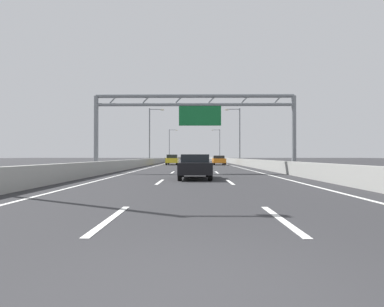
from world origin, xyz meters
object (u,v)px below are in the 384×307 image
streetlamp_left_mid (151,132)px  black_car (195,166)px  yellow_car (172,160)px  streetlamp_left_far (170,143)px  sign_gantry (195,113)px  streetlamp_right_far (219,143)px  orange_car (219,160)px  white_car (205,158)px  streetlamp_right_mid (238,132)px

streetlamp_left_mid → black_car: streetlamp_left_mid is taller
streetlamp_left_mid → yellow_car: (4.04, -4.81, -4.60)m
streetlamp_left_far → sign_gantry: bearing=-83.6°
streetlamp_left_mid → streetlamp_left_far: same height
black_car → streetlamp_left_far: bearing=95.8°
streetlamp_right_far → black_car: bearing=-95.8°
streetlamp_right_far → orange_car: streetlamp_right_far is taller
white_car → orange_car: bearing=-89.9°
sign_gantry → streetlamp_right_mid: (7.41, 26.74, 0.55)m
streetlamp_left_mid → streetlamp_left_far: (0.00, 40.05, 0.00)m
orange_car → white_car: bearing=90.1°
orange_car → white_car: 57.59m
yellow_car → white_car: (7.01, 57.14, -0.03)m
sign_gantry → black_car: sign_gantry is taller
streetlamp_right_mid → black_car: bearing=-102.7°
sign_gantry → black_car: size_ratio=3.86×
black_car → orange_car: size_ratio=1.01×
sign_gantry → orange_car: size_ratio=3.88×
streetlamp_right_far → yellow_car: streetlamp_right_far is taller
streetlamp_right_mid → streetlamp_left_far: 42.75m
streetlamp_right_far → orange_car: 45.72m
streetlamp_right_mid → streetlamp_right_far: (0.00, 40.05, 0.00)m
sign_gantry → orange_car: bearing=80.4°
streetlamp_right_mid → streetlamp_left_far: (-14.93, 40.05, 0.00)m
streetlamp_left_mid → streetlamp_left_far: size_ratio=1.00×
streetlamp_right_far → streetlamp_left_far: bearing=180.0°
streetlamp_left_far → orange_car: bearing=-76.2°
streetlamp_left_mid → streetlamp_right_far: same height
streetlamp_left_mid → yellow_car: size_ratio=2.02×
streetlamp_right_far → yellow_car: (-10.89, -44.86, -4.60)m
streetlamp_right_far → orange_car: size_ratio=2.26×
streetlamp_right_mid → streetlamp_left_far: same height
streetlamp_left_mid → streetlamp_right_mid: (14.93, 0.00, 0.00)m
black_car → orange_car: black_car is taller
black_car → yellow_car: size_ratio=0.90×
streetlamp_left_mid → yellow_car: bearing=-49.9°
sign_gantry → streetlamp_left_mid: size_ratio=1.72×
black_car → orange_car: bearing=82.4°
streetlamp_right_mid → yellow_car: (-10.89, -4.81, -4.60)m
white_car → black_car: bearing=-92.4°
black_car → yellow_car: yellow_car is taller
streetlamp_left_far → black_car: streetlamp_left_far is taller
sign_gantry → white_car: sign_gantry is taller
streetlamp_right_mid → streetlamp_right_far: bearing=90.0°
streetlamp_left_mid → streetlamp_right_mid: 14.93m
streetlamp_right_mid → streetlamp_left_far: bearing=110.4°
white_car → streetlamp_right_far: bearing=-72.5°
sign_gantry → streetlamp_right_mid: streetlamp_right_mid is taller
streetlamp_right_mid → yellow_car: size_ratio=2.02×
streetlamp_right_far → orange_car: bearing=-94.8°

